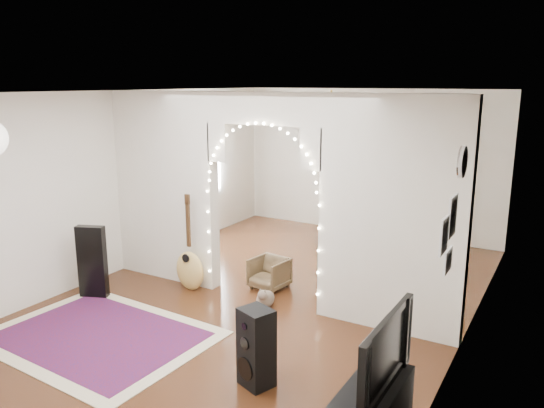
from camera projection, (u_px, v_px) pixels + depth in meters
The scene contains 22 objects.
floor at pixel (265, 299), 7.06m from camera, with size 7.50×7.50×0.00m, color black.
ceiling at pixel (265, 92), 6.45m from camera, with size 5.00×7.50×0.02m, color white.
wall_back at pixel (368, 162), 9.91m from camera, with size 5.00×0.02×2.70m, color silver.
wall_left at pixel (123, 182), 7.97m from camera, with size 0.02×7.50×2.70m, color silver.
wall_right at pixel (471, 226), 5.53m from camera, with size 0.02×7.50×2.70m, color silver.
divider_wall at pixel (265, 194), 6.74m from camera, with size 5.00×0.20×2.70m.
fairy_lights at pixel (260, 186), 6.60m from camera, with size 1.64×0.04×1.60m, color #FFEABF, non-canonical shape.
window at pixel (198, 158), 9.44m from camera, with size 0.04×1.20×1.40m, color white.
wall_clock at pixel (463, 162), 4.87m from camera, with size 0.31×0.31×0.03m, color white.
picture_frames at pixel (449, 235), 4.67m from camera, with size 0.02×0.50×0.70m, color white, non-canonical shape.
ceiling_fan at pixel (331, 109), 8.20m from camera, with size 1.10×1.10×0.30m, color gold, non-canonical shape.
area_rug at pixel (99, 336), 6.00m from camera, with size 2.44×1.83×0.02m, color maroon.
guitar_case at pixel (92, 262), 7.02m from camera, with size 0.37×0.12×0.98m, color black.
acoustic_guitar at pixel (189, 255), 7.25m from camera, with size 0.47×0.18×1.15m.
tabby_cat at pixel (265, 299), 6.73m from camera, with size 0.28×0.47×0.31m.
floor_speaker at pixel (256, 348), 4.97m from camera, with size 0.37×0.35×0.77m.
tv at pixel (373, 352), 4.04m from camera, with size 1.07×0.14×0.62m, color black.
bookcase at pixel (363, 193), 9.82m from camera, with size 1.56×0.40×1.60m, color #C1AB8B.
dining_table at pixel (377, 201), 9.71m from camera, with size 1.31×0.98×0.76m.
flower_vase at pixel (377, 192), 9.67m from camera, with size 0.18×0.18×0.19m, color white.
dining_chair_left at pixel (269, 273), 7.38m from camera, with size 0.47×0.48×0.44m, color brown.
dining_chair_right at pixel (342, 262), 7.73m from camera, with size 0.53×0.55×0.50m, color brown.
Camera 1 is at (3.38, -5.66, 2.82)m, focal length 35.00 mm.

